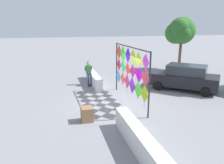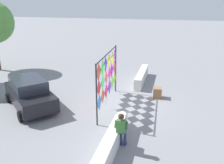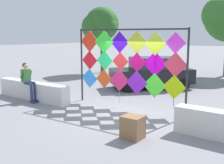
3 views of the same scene
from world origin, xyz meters
name	(u,v)px [view 2 (image 2 of 3)]	position (x,y,z in m)	size (l,w,h in m)	color
ground	(123,105)	(0.00, 0.00, 0.00)	(120.00, 120.00, 0.00)	gray
plaza_ledge_left	(112,142)	(-4.29, -0.46, 0.38)	(4.02, 0.47, 0.76)	silver
plaza_ledge_right	(142,77)	(4.29, -0.46, 0.38)	(4.02, 0.47, 0.76)	silver
kite_display_rack	(108,74)	(-0.24, 0.79, 1.81)	(4.56, 0.26, 2.98)	#232328
seated_vendor	(122,127)	(-4.10, -0.82, 0.96)	(0.73, 0.52, 1.61)	navy
parked_car	(30,93)	(-1.46, 4.85, 0.81)	(4.07, 4.23, 1.60)	black
cardboard_box_large	(158,93)	(1.60, -1.79, 0.31)	(0.54, 0.49, 0.62)	olive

